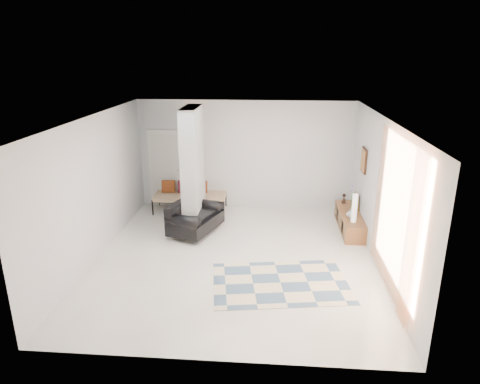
{
  "coord_description": "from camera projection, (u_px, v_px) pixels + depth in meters",
  "views": [
    {
      "loc": [
        0.71,
        -7.69,
        3.96
      ],
      "look_at": [
        0.05,
        0.6,
        1.2
      ],
      "focal_mm": 32.0,
      "sensor_mm": 36.0,
      "label": 1
    }
  ],
  "objects": [
    {
      "name": "wall_front",
      "position": [
        213.0,
        268.0,
        5.29
      ],
      "size": [
        6.0,
        0.0,
        6.0
      ],
      "primitive_type": "plane",
      "rotation": [
        -1.57,
        0.0,
        0.0
      ],
      "color": "silver",
      "rests_on": "ground"
    },
    {
      "name": "wall_left",
      "position": [
        95.0,
        189.0,
        8.34
      ],
      "size": [
        0.0,
        6.0,
        6.0
      ],
      "primitive_type": "plane",
      "rotation": [
        1.57,
        0.0,
        1.57
      ],
      "color": "silver",
      "rests_on": "ground"
    },
    {
      "name": "wall_back",
      "position": [
        245.0,
        155.0,
        10.97
      ],
      "size": [
        6.0,
        0.0,
        6.0
      ],
      "primitive_type": "plane",
      "rotation": [
        1.57,
        0.0,
        0.0
      ],
      "color": "silver",
      "rests_on": "ground"
    },
    {
      "name": "vase",
      "position": [
        350.0,
        213.0,
        9.58
      ],
      "size": [
        0.17,
        0.17,
        0.18
      ],
      "primitive_type": "imported",
      "rotation": [
        0.0,
        0.0,
        -0.01
      ],
      "color": "white",
      "rests_on": "media_console"
    },
    {
      "name": "loveseat",
      "position": [
        194.0,
        217.0,
        9.69
      ],
      "size": [
        1.2,
        1.55,
        0.76
      ],
      "rotation": [
        0.0,
        0.0,
        -0.34
      ],
      "color": "silver",
      "rests_on": "floor"
    },
    {
      "name": "area_rug",
      "position": [
        280.0,
        283.0,
        7.65
      ],
      "size": [
        2.59,
        1.92,
        0.01
      ],
      "primitive_type": "cube",
      "rotation": [
        0.0,
        0.0,
        0.15
      ],
      "color": "beige",
      "rests_on": "floor"
    },
    {
      "name": "wall_right",
      "position": [
        382.0,
        196.0,
        7.93
      ],
      "size": [
        0.0,
        6.0,
        6.0
      ],
      "primitive_type": "plane",
      "rotation": [
        1.57,
        0.0,
        -1.57
      ],
      "color": "silver",
      "rests_on": "ground"
    },
    {
      "name": "wall_art",
      "position": [
        364.0,
        160.0,
        9.46
      ],
      "size": [
        0.04,
        0.45,
        0.55
      ],
      "primitive_type": "cube",
      "color": "#361A0E",
      "rests_on": "wall_right"
    },
    {
      "name": "daybed",
      "position": [
        189.0,
        195.0,
        11.03
      ],
      "size": [
        1.86,
        0.84,
        0.77
      ],
      "rotation": [
        0.0,
        0.0,
        0.04
      ],
      "color": "black",
      "rests_on": "floor"
    },
    {
      "name": "floor",
      "position": [
        235.0,
        258.0,
        8.57
      ],
      "size": [
        6.0,
        6.0,
        0.0
      ],
      "primitive_type": "plane",
      "color": "beige",
      "rests_on": "ground"
    },
    {
      "name": "curtain",
      "position": [
        394.0,
        216.0,
        6.83
      ],
      "size": [
        0.0,
        2.55,
        2.55
      ],
      "primitive_type": "plane",
      "rotation": [
        1.57,
        0.0,
        1.57
      ],
      "color": "orange",
      "rests_on": "wall_right"
    },
    {
      "name": "media_console",
      "position": [
        349.0,
        221.0,
        9.93
      ],
      "size": [
        0.45,
        1.81,
        0.8
      ],
      "color": "brown",
      "rests_on": "floor"
    },
    {
      "name": "cylinder_lamp",
      "position": [
        354.0,
        208.0,
        9.26
      ],
      "size": [
        0.12,
        0.12,
        0.63
      ],
      "primitive_type": "cylinder",
      "color": "beige",
      "rests_on": "media_console"
    },
    {
      "name": "partition_column",
      "position": [
        193.0,
        169.0,
        9.73
      ],
      "size": [
        0.35,
        1.2,
        2.8
      ],
      "primitive_type": "cube",
      "color": "#9EA4A5",
      "rests_on": "floor"
    },
    {
      "name": "hallway_door",
      "position": [
        165.0,
        168.0,
        11.21
      ],
      "size": [
        0.85,
        0.06,
        2.04
      ],
      "primitive_type": "cube",
      "color": "silver",
      "rests_on": "floor"
    },
    {
      "name": "ceiling",
      "position": [
        234.0,
        118.0,
        7.69
      ],
      "size": [
        6.0,
        6.0,
        0.0
      ],
      "primitive_type": "plane",
      "rotation": [
        3.14,
        0.0,
        0.0
      ],
      "color": "white",
      "rests_on": "wall_back"
    },
    {
      "name": "bronze_figurine",
      "position": [
        344.0,
        198.0,
        10.46
      ],
      "size": [
        0.12,
        0.12,
        0.23
      ],
      "primitive_type": null,
      "rotation": [
        0.0,
        0.0,
        0.04
      ],
      "color": "black",
      "rests_on": "media_console"
    }
  ]
}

